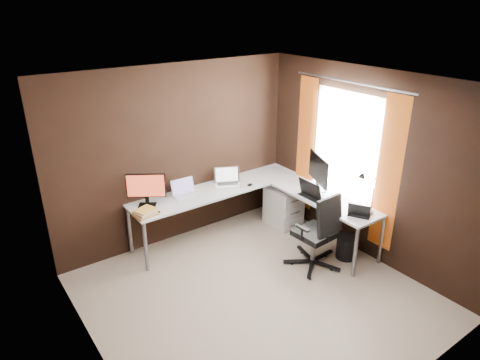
{
  "coord_description": "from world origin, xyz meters",
  "views": [
    {
      "loc": [
        -2.57,
        -3.23,
        3.25
      ],
      "look_at": [
        0.46,
        0.95,
        1.05
      ],
      "focal_mm": 32.0,
      "sensor_mm": 36.0,
      "label": 1
    }
  ],
  "objects_px": {
    "laptop_black_small": "(359,213)",
    "book_stack": "(145,213)",
    "monitor_left": "(146,188)",
    "office_chair": "(316,245)",
    "drawer_pedestal": "(283,206)",
    "laptop_black_big": "(313,194)",
    "desk_lamp": "(366,189)",
    "wastebasket": "(346,247)",
    "monitor_right": "(318,171)",
    "laptop_white": "(185,192)",
    "laptop_silver": "(227,181)"
  },
  "relations": [
    {
      "from": "monitor_left",
      "to": "office_chair",
      "type": "relative_size",
      "value": 0.43
    },
    {
      "from": "book_stack",
      "to": "office_chair",
      "type": "height_order",
      "value": "office_chair"
    },
    {
      "from": "monitor_right",
      "to": "laptop_silver",
      "type": "distance_m",
      "value": 1.32
    },
    {
      "from": "office_chair",
      "to": "monitor_left",
      "type": "bearing_deg",
      "value": 133.36
    },
    {
      "from": "wastebasket",
      "to": "laptop_black_big",
      "type": "bearing_deg",
      "value": 104.49
    },
    {
      "from": "laptop_black_small",
      "to": "office_chair",
      "type": "xyz_separation_m",
      "value": [
        -0.41,
        0.3,
        -0.47
      ]
    },
    {
      "from": "monitor_right",
      "to": "desk_lamp",
      "type": "distance_m",
      "value": 0.87
    },
    {
      "from": "monitor_left",
      "to": "book_stack",
      "type": "relative_size",
      "value": 1.45
    },
    {
      "from": "monitor_left",
      "to": "desk_lamp",
      "type": "xyz_separation_m",
      "value": [
        2.12,
        -1.83,
        0.1
      ]
    },
    {
      "from": "desk_lamp",
      "to": "wastebasket",
      "type": "distance_m",
      "value": 0.94
    },
    {
      "from": "monitor_left",
      "to": "office_chair",
      "type": "distance_m",
      "value": 2.33
    },
    {
      "from": "laptop_silver",
      "to": "wastebasket",
      "type": "distance_m",
      "value": 1.92
    },
    {
      "from": "monitor_left",
      "to": "book_stack",
      "type": "xyz_separation_m",
      "value": [
        -0.15,
        -0.26,
        -0.21
      ]
    },
    {
      "from": "office_chair",
      "to": "book_stack",
      "type": "bearing_deg",
      "value": 140.93
    },
    {
      "from": "drawer_pedestal",
      "to": "laptop_black_small",
      "type": "height_order",
      "value": "laptop_black_small"
    },
    {
      "from": "laptop_silver",
      "to": "desk_lamp",
      "type": "relative_size",
      "value": 0.81
    },
    {
      "from": "drawer_pedestal",
      "to": "laptop_white",
      "type": "bearing_deg",
      "value": 163.7
    },
    {
      "from": "desk_lamp",
      "to": "wastebasket",
      "type": "xyz_separation_m",
      "value": [
        -0.03,
        0.17,
        -0.92
      ]
    },
    {
      "from": "monitor_left",
      "to": "laptop_white",
      "type": "distance_m",
      "value": 0.59
    },
    {
      "from": "laptop_black_small",
      "to": "monitor_right",
      "type": "bearing_deg",
      "value": -38.74
    },
    {
      "from": "laptop_black_big",
      "to": "wastebasket",
      "type": "distance_m",
      "value": 0.84
    },
    {
      "from": "laptop_white",
      "to": "drawer_pedestal",
      "type": "bearing_deg",
      "value": -14.2
    },
    {
      "from": "book_stack",
      "to": "laptop_black_big",
      "type": "bearing_deg",
      "value": -22.38
    },
    {
      "from": "laptop_black_small",
      "to": "drawer_pedestal",
      "type": "bearing_deg",
      "value": -28.71
    },
    {
      "from": "laptop_black_small",
      "to": "book_stack",
      "type": "distance_m",
      "value": 2.69
    },
    {
      "from": "laptop_silver",
      "to": "laptop_black_small",
      "type": "distance_m",
      "value": 1.95
    },
    {
      "from": "laptop_silver",
      "to": "office_chair",
      "type": "distance_m",
      "value": 1.61
    },
    {
      "from": "laptop_white",
      "to": "desk_lamp",
      "type": "bearing_deg",
      "value": -47.12
    },
    {
      "from": "desk_lamp",
      "to": "wastebasket",
      "type": "bearing_deg",
      "value": 95.24
    },
    {
      "from": "monitor_left",
      "to": "laptop_silver",
      "type": "bearing_deg",
      "value": 31.21
    },
    {
      "from": "monitor_left",
      "to": "laptop_black_big",
      "type": "bearing_deg",
      "value": 3.63
    },
    {
      "from": "office_chair",
      "to": "laptop_white",
      "type": "bearing_deg",
      "value": 121.96
    },
    {
      "from": "laptop_white",
      "to": "laptop_silver",
      "type": "height_order",
      "value": "laptop_silver"
    },
    {
      "from": "laptop_black_big",
      "to": "office_chair",
      "type": "xyz_separation_m",
      "value": [
        -0.33,
        -0.42,
        -0.48
      ]
    },
    {
      "from": "monitor_right",
      "to": "laptop_white",
      "type": "xyz_separation_m",
      "value": [
        -1.62,
        0.95,
        -0.24
      ]
    },
    {
      "from": "book_stack",
      "to": "desk_lamp",
      "type": "height_order",
      "value": "desk_lamp"
    },
    {
      "from": "laptop_black_small",
      "to": "office_chair",
      "type": "height_order",
      "value": "office_chair"
    },
    {
      "from": "laptop_silver",
      "to": "monitor_left",
      "type": "bearing_deg",
      "value": -156.24
    },
    {
      "from": "drawer_pedestal",
      "to": "book_stack",
      "type": "height_order",
      "value": "book_stack"
    },
    {
      "from": "laptop_silver",
      "to": "laptop_black_big",
      "type": "distance_m",
      "value": 1.27
    },
    {
      "from": "laptop_black_big",
      "to": "desk_lamp",
      "type": "relative_size",
      "value": 0.73
    },
    {
      "from": "monitor_left",
      "to": "laptop_white",
      "type": "height_order",
      "value": "monitor_left"
    },
    {
      "from": "office_chair",
      "to": "wastebasket",
      "type": "height_order",
      "value": "office_chair"
    },
    {
      "from": "laptop_white",
      "to": "laptop_black_small",
      "type": "bearing_deg",
      "value": -48.83
    },
    {
      "from": "monitor_right",
      "to": "drawer_pedestal",
      "type": "bearing_deg",
      "value": 40.75
    },
    {
      "from": "drawer_pedestal",
      "to": "desk_lamp",
      "type": "height_order",
      "value": "desk_lamp"
    },
    {
      "from": "drawer_pedestal",
      "to": "office_chair",
      "type": "height_order",
      "value": "office_chair"
    },
    {
      "from": "monitor_left",
      "to": "laptop_black_small",
      "type": "bearing_deg",
      "value": -8.66
    },
    {
      "from": "wastebasket",
      "to": "monitor_right",
      "type": "bearing_deg",
      "value": 82.67
    },
    {
      "from": "drawer_pedestal",
      "to": "book_stack",
      "type": "bearing_deg",
      "value": 174.98
    }
  ]
}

